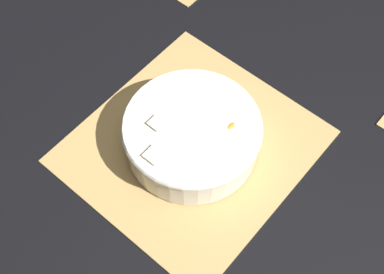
% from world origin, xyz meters
% --- Properties ---
extents(ground_plane, '(6.00, 6.00, 0.00)m').
position_xyz_m(ground_plane, '(0.00, 0.00, 0.00)').
color(ground_plane, black).
extents(bamboo_mat_center, '(0.41, 0.38, 0.01)m').
position_xyz_m(bamboo_mat_center, '(0.00, 0.00, 0.00)').
color(bamboo_mat_center, tan).
rests_on(bamboo_mat_center, ground_plane).
extents(fruit_salad_bowl, '(0.25, 0.25, 0.08)m').
position_xyz_m(fruit_salad_bowl, '(0.00, -0.00, 0.05)').
color(fruit_salad_bowl, silver).
rests_on(fruit_salad_bowl, bamboo_mat_center).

